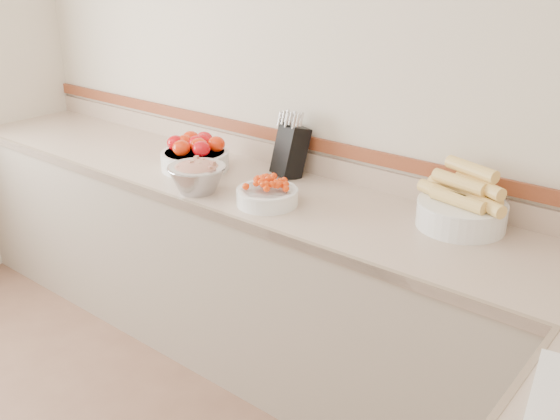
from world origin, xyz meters
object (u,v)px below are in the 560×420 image
Objects in this scene: rhubarb_bowl at (197,176)px; knife_block at (290,149)px; cherry_tomato_bowl at (267,193)px; tomato_bowl at (195,154)px; corn_bowl at (462,207)px.

knife_block is at bearing 66.68° from rhubarb_bowl.
knife_block reaches higher than rhubarb_bowl.
knife_block is 0.39m from cherry_tomato_bowl.
corn_bowl reaches higher than tomato_bowl.
cherry_tomato_bowl is at bearing -157.84° from corn_bowl.
knife_block is 0.48m from tomato_bowl.
tomato_bowl is 1.27× the size of cherry_tomato_bowl.
tomato_bowl is 0.59m from cherry_tomato_bowl.
tomato_bowl reaches higher than cherry_tomato_bowl.
knife_block is at bearing 26.94° from tomato_bowl.
tomato_bowl reaches higher than rhubarb_bowl.
knife_block reaches higher than cherry_tomato_bowl.
cherry_tomato_bowl is (0.15, -0.35, -0.08)m from knife_block.
tomato_bowl is 1.28× the size of rhubarb_bowl.
knife_block is 0.88m from corn_bowl.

